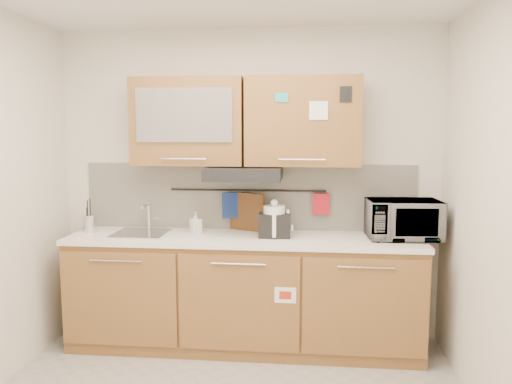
# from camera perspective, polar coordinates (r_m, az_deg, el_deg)

# --- Properties ---
(wall_back) EXTENTS (3.20, 0.00, 3.20)m
(wall_back) POSITION_cam_1_polar(r_m,az_deg,el_deg) (4.25, -0.92, 0.82)
(wall_back) COLOR silver
(wall_back) RESTS_ON ground
(base_cabinet) EXTENTS (2.80, 0.64, 0.88)m
(base_cabinet) POSITION_cam_1_polar(r_m,az_deg,el_deg) (4.14, -1.41, -12.04)
(base_cabinet) COLOR olive
(base_cabinet) RESTS_ON floor
(countertop) EXTENTS (2.82, 0.62, 0.04)m
(countertop) POSITION_cam_1_polar(r_m,az_deg,el_deg) (4.01, -1.43, -5.36)
(countertop) COLOR white
(countertop) RESTS_ON base_cabinet
(backsplash) EXTENTS (2.80, 0.02, 0.56)m
(backsplash) POSITION_cam_1_polar(r_m,az_deg,el_deg) (4.25, -0.94, -0.54)
(backsplash) COLOR silver
(backsplash) RESTS_ON countertop
(upper_cabinets) EXTENTS (1.82, 0.37, 0.70)m
(upper_cabinets) POSITION_cam_1_polar(r_m,az_deg,el_deg) (4.05, -1.30, 8.03)
(upper_cabinets) COLOR olive
(upper_cabinets) RESTS_ON wall_back
(range_hood) EXTENTS (0.60, 0.46, 0.10)m
(range_hood) POSITION_cam_1_polar(r_m,az_deg,el_deg) (3.99, -1.35, 2.15)
(range_hood) COLOR black
(range_hood) RESTS_ON upper_cabinets
(sink) EXTENTS (0.42, 0.40, 0.26)m
(sink) POSITION_cam_1_polar(r_m,az_deg,el_deg) (4.21, -12.98, -4.60)
(sink) COLOR silver
(sink) RESTS_ON countertop
(utensil_rail) EXTENTS (1.30, 0.02, 0.02)m
(utensil_rail) POSITION_cam_1_polar(r_m,az_deg,el_deg) (4.20, -1.00, 0.20)
(utensil_rail) COLOR black
(utensil_rail) RESTS_ON backsplash
(utensil_crock) EXTENTS (0.13, 0.13, 0.28)m
(utensil_crock) POSITION_cam_1_polar(r_m,az_deg,el_deg) (4.39, -18.46, -3.38)
(utensil_crock) COLOR silver
(utensil_crock) RESTS_ON countertop
(kettle) EXTENTS (0.22, 0.20, 0.30)m
(kettle) POSITION_cam_1_polar(r_m,az_deg,el_deg) (3.96, 2.12, -3.45)
(kettle) COLOR white
(kettle) RESTS_ON countertop
(toaster) EXTENTS (0.26, 0.16, 0.19)m
(toaster) POSITION_cam_1_polar(r_m,az_deg,el_deg) (3.95, 2.13, -3.80)
(toaster) COLOR black
(toaster) RESTS_ON countertop
(microwave) EXTENTS (0.57, 0.41, 0.30)m
(microwave) POSITION_cam_1_polar(r_m,az_deg,el_deg) (4.06, 16.46, -3.02)
(microwave) COLOR #999999
(microwave) RESTS_ON countertop
(soap_bottle) EXTENTS (0.11, 0.11, 0.18)m
(soap_bottle) POSITION_cam_1_polar(r_m,az_deg,el_deg) (4.14, -6.90, -3.46)
(soap_bottle) COLOR #999999
(soap_bottle) RESTS_ON countertop
(cutting_board) EXTENTS (0.35, 0.17, 0.45)m
(cutting_board) POSITION_cam_1_polar(r_m,az_deg,el_deg) (4.23, -1.30, -3.15)
(cutting_board) COLOR brown
(cutting_board) RESTS_ON utensil_rail
(oven_mitt) EXTENTS (0.13, 0.08, 0.22)m
(oven_mitt) POSITION_cam_1_polar(r_m,az_deg,el_deg) (4.22, -2.97, -1.53)
(oven_mitt) COLOR navy
(oven_mitt) RESTS_ON utensil_rail
(dark_pouch) EXTENTS (0.14, 0.08, 0.21)m
(dark_pouch) POSITION_cam_1_polar(r_m,az_deg,el_deg) (4.20, -0.93, -1.51)
(dark_pouch) COLOR black
(dark_pouch) RESTS_ON utensil_rail
(pot_holder) EXTENTS (0.14, 0.02, 0.17)m
(pot_holder) POSITION_cam_1_polar(r_m,az_deg,el_deg) (4.17, 7.46, -1.38)
(pot_holder) COLOR #B41824
(pot_holder) RESTS_ON utensil_rail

